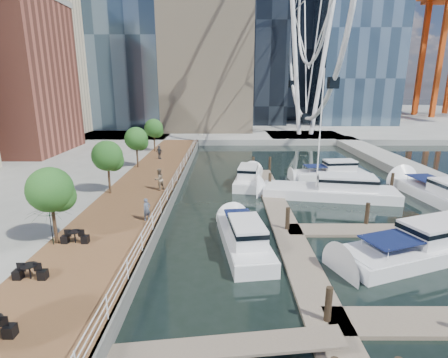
% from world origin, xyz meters
% --- Properties ---
extents(ground, '(520.00, 520.00, 0.00)m').
position_xyz_m(ground, '(0.00, 0.00, 0.00)').
color(ground, black).
rests_on(ground, ground).
extents(boardwalk, '(6.00, 60.00, 1.00)m').
position_xyz_m(boardwalk, '(-9.00, 15.00, 0.50)').
color(boardwalk, brown).
rests_on(boardwalk, ground).
extents(seawall, '(0.25, 60.00, 1.00)m').
position_xyz_m(seawall, '(-6.00, 15.00, 0.50)').
color(seawall, '#595954').
rests_on(seawall, ground).
extents(land_far, '(200.00, 114.00, 1.00)m').
position_xyz_m(land_far, '(0.00, 102.00, 0.50)').
color(land_far, gray).
rests_on(land_far, ground).
extents(breakwater, '(4.00, 60.00, 1.00)m').
position_xyz_m(breakwater, '(20.00, 20.00, 0.50)').
color(breakwater, gray).
rests_on(breakwater, ground).
extents(pier, '(14.00, 12.00, 1.00)m').
position_xyz_m(pier, '(14.00, 52.00, 0.50)').
color(pier, gray).
rests_on(pier, ground).
extents(railing, '(0.10, 60.00, 1.05)m').
position_xyz_m(railing, '(-6.10, 15.00, 1.52)').
color(railing, white).
rests_on(railing, boardwalk).
extents(floating_docks, '(16.00, 34.00, 2.60)m').
position_xyz_m(floating_docks, '(7.97, 9.98, 0.49)').
color(floating_docks, '#6D6051').
rests_on(floating_docks, ground).
extents(street_trees, '(2.60, 42.60, 4.60)m').
position_xyz_m(street_trees, '(-11.40, 14.00, 4.29)').
color(street_trees, '#3F2B1C').
rests_on(street_trees, ground).
extents(cafe_tables, '(2.50, 13.70, 0.74)m').
position_xyz_m(cafe_tables, '(-10.40, -2.00, 1.37)').
color(cafe_tables, black).
rests_on(cafe_tables, ground).
extents(yacht_foreground, '(12.01, 7.02, 2.15)m').
position_xyz_m(yacht_foreground, '(10.35, 4.17, 0.00)').
color(yacht_foreground, silver).
rests_on(yacht_foreground, ground).
extents(pedestrian_near, '(0.67, 0.67, 1.57)m').
position_xyz_m(pedestrian_near, '(-6.81, 7.66, 1.79)').
color(pedestrian_near, '#484F60').
rests_on(pedestrian_near, boardwalk).
extents(pedestrian_mid, '(1.18, 1.20, 1.95)m').
position_xyz_m(pedestrian_mid, '(-7.28, 14.93, 1.98)').
color(pedestrian_mid, '#86725C').
rests_on(pedestrian_mid, boardwalk).
extents(pedestrian_far, '(1.07, 0.91, 1.72)m').
position_xyz_m(pedestrian_far, '(-9.74, 28.70, 1.86)').
color(pedestrian_far, '#383D46').
rests_on(pedestrian_far, boardwalk).
extents(moored_yachts, '(22.63, 33.01, 11.50)m').
position_xyz_m(moored_yachts, '(8.65, 14.39, 0.00)').
color(moored_yachts, white).
rests_on(moored_yachts, ground).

